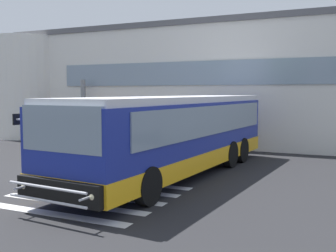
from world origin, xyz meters
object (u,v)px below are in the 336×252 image
entry_support_column (83,111)px  passenger_near_column (90,127)px  bus_main_foreground (174,137)px  passenger_by_doorway (109,128)px  safety_bollard_yellow (148,143)px

entry_support_column → passenger_near_column: size_ratio=2.11×
passenger_near_column → bus_main_foreground: bearing=-36.6°
entry_support_column → passenger_near_column: bearing=-34.4°
passenger_near_column → entry_support_column: bearing=145.6°
bus_main_foreground → passenger_near_column: 9.39m
bus_main_foreground → passenger_by_doorway: size_ratio=6.90×
passenger_near_column → passenger_by_doorway: size_ratio=1.00×
bus_main_foreground → passenger_by_doorway: bearing=138.4°
entry_support_column → passenger_by_doorway: entry_support_column is taller
entry_support_column → passenger_near_column: 1.25m
passenger_near_column → passenger_by_doorway: same height
passenger_by_doorway → safety_bollard_yellow: bearing=-22.3°
passenger_by_doorway → safety_bollard_yellow: size_ratio=1.86×
entry_support_column → passenger_by_doorway: size_ratio=2.11×
passenger_near_column → passenger_by_doorway: 1.28m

